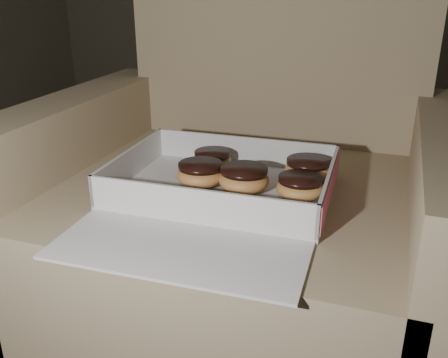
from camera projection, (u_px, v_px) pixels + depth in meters
name	position (u px, v px, depth m)	size (l,w,h in m)	color
armchair	(244.00, 223.00, 1.11)	(0.90, 0.76, 0.94)	#847554
bakery_box	(219.00, 195.00, 0.92)	(0.41, 0.48, 0.07)	silver
donut_a	(308.00, 169.00, 0.98)	(0.09, 0.09, 0.05)	#D78C4B
donut_b	(212.00, 160.00, 1.04)	(0.08, 0.08, 0.04)	#D78C4B
donut_c	(201.00, 173.00, 0.96)	(0.09, 0.09, 0.05)	#D78C4B
donut_d	(300.00, 187.00, 0.91)	(0.09, 0.09, 0.04)	#D78C4B
donut_e	(244.00, 179.00, 0.94)	(0.10, 0.10, 0.05)	#D78C4B
crumb_a	(266.00, 203.00, 0.89)	(0.01, 0.01, 0.00)	black
crumb_b	(194.00, 203.00, 0.89)	(0.01, 0.01, 0.00)	black
crumb_c	(217.00, 217.00, 0.84)	(0.01, 0.01, 0.00)	black
crumb_d	(281.00, 201.00, 0.90)	(0.01, 0.01, 0.00)	black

